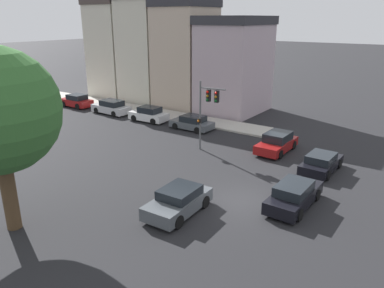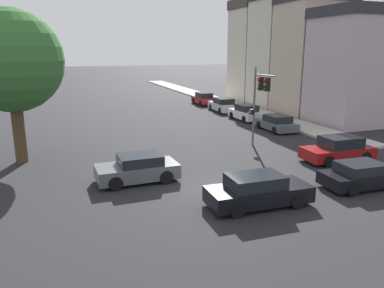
{
  "view_description": "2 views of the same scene",
  "coord_description": "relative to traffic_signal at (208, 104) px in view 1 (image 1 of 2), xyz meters",
  "views": [
    {
      "loc": [
        -17.55,
        -8.38,
        9.92
      ],
      "look_at": [
        2.27,
        5.38,
        1.78
      ],
      "focal_mm": 35.0,
      "sensor_mm": 36.0,
      "label": 1
    },
    {
      "loc": [
        -6.81,
        -15.63,
        6.54
      ],
      "look_at": [
        0.4,
        4.47,
        1.17
      ],
      "focal_mm": 35.0,
      "sensor_mm": 36.0,
      "label": 2
    }
  ],
  "objects": [
    {
      "name": "ground_plane",
      "position": [
        -5.96,
        -6.5,
        -3.76
      ],
      "size": [
        300.0,
        300.0,
        0.0
      ],
      "primitive_type": "plane",
      "color": "black"
    },
    {
      "name": "sidewalk_strip",
      "position": [
        7.03,
        26.74,
        -3.67
      ],
      "size": [
        3.08,
        60.0,
        0.17
      ],
      "color": "#ADA89E",
      "rests_on": "ground_plane"
    },
    {
      "name": "rowhouse_backdrop",
      "position": [
        12.39,
        13.31,
        2.29
      ],
      "size": [
        8.09,
        22.82,
        13.14
      ],
      "color": "#B29EA8",
      "rests_on": "ground_plane"
    },
    {
      "name": "traffic_signal",
      "position": [
        0.0,
        0.0,
        0.0
      ],
      "size": [
        0.7,
        2.25,
        5.44
      ],
      "rotation": [
        0.0,
        0.0,
        3.23
      ],
      "color": "#515456",
      "rests_on": "ground_plane"
    },
    {
      "name": "crossing_car_0",
      "position": [
        0.9,
        -8.62,
        -3.15
      ],
      "size": [
        4.09,
        2.03,
        1.26
      ],
      "rotation": [
        0.0,
        0.0,
        -0.03
      ],
      "color": "black",
      "rests_on": "ground_plane"
    },
    {
      "name": "crossing_car_1",
      "position": [
        -9.24,
        -4.09,
        -3.08
      ],
      "size": [
        4.16,
        2.14,
        1.4
      ],
      "rotation": [
        0.0,
        0.0,
        3.17
      ],
      "color": "#4C5156",
      "rests_on": "ground_plane"
    },
    {
      "name": "crossing_car_2",
      "position": [
        2.95,
        -4.57,
        -3.05
      ],
      "size": [
        4.34,
        2.06,
        1.51
      ],
      "rotation": [
        0.0,
        0.0,
        3.12
      ],
      "color": "maroon",
      "rests_on": "ground_plane"
    },
    {
      "name": "crossing_car_3",
      "position": [
        -5.01,
        -8.89,
        -3.09
      ],
      "size": [
        4.55,
        1.94,
        1.4
      ],
      "rotation": [
        0.0,
        0.0,
        -0.02
      ],
      "color": "black",
      "rests_on": "ground_plane"
    },
    {
      "name": "parked_car_0",
      "position": [
        4.26,
        4.39,
        -3.14
      ],
      "size": [
        2.02,
        4.02,
        1.32
      ],
      "rotation": [
        0.0,
        0.0,
        1.57
      ],
      "color": "#4C5156",
      "rests_on": "ground_plane"
    },
    {
      "name": "parked_car_1",
      "position": [
        4.12,
        9.59,
        -3.05
      ],
      "size": [
        1.99,
        4.04,
        1.5
      ],
      "rotation": [
        0.0,
        0.0,
        1.61
      ],
      "color": "silver",
      "rests_on": "ground_plane"
    },
    {
      "name": "parked_car_2",
      "position": [
        4.19,
        15.06,
        -3.06
      ],
      "size": [
        2.08,
        4.58,
        1.49
      ],
      "rotation": [
        0.0,
        0.0,
        1.54
      ],
      "color": "#B7B7BC",
      "rests_on": "ground_plane"
    },
    {
      "name": "parked_car_3",
      "position": [
        4.16,
        20.79,
        -3.05
      ],
      "size": [
        1.92,
        4.0,
        1.49
      ],
      "rotation": [
        0.0,
        0.0,
        1.57
      ],
      "color": "maroon",
      "rests_on": "ground_plane"
    }
  ]
}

